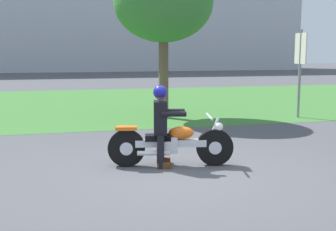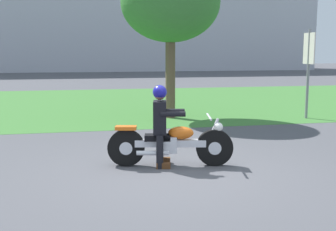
{
  "view_description": "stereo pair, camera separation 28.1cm",
  "coord_description": "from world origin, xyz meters",
  "px_view_note": "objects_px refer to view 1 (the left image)",
  "views": [
    {
      "loc": [
        -1.84,
        -6.59,
        1.95
      ],
      "look_at": [
        -0.05,
        0.6,
        0.85
      ],
      "focal_mm": 45.9,
      "sensor_mm": 36.0,
      "label": 1
    },
    {
      "loc": [
        -1.56,
        -6.66,
        1.95
      ],
      "look_at": [
        -0.05,
        0.6,
        0.85
      ],
      "focal_mm": 45.9,
      "sensor_mm": 36.0,
      "label": 2
    }
  ],
  "objects_px": {
    "tree_roadside": "(163,3)",
    "sign_banner": "(300,60)",
    "rider_lead": "(161,119)",
    "motorcycle_lead": "(171,144)"
  },
  "relations": [
    {
      "from": "tree_roadside",
      "to": "sign_banner",
      "type": "height_order",
      "value": "tree_roadside"
    },
    {
      "from": "sign_banner",
      "to": "tree_roadside",
      "type": "bearing_deg",
      "value": 166.53
    },
    {
      "from": "rider_lead",
      "to": "sign_banner",
      "type": "distance_m",
      "value": 6.9
    },
    {
      "from": "tree_roadside",
      "to": "sign_banner",
      "type": "relative_size",
      "value": 1.74
    },
    {
      "from": "motorcycle_lead",
      "to": "rider_lead",
      "type": "relative_size",
      "value": 1.53
    },
    {
      "from": "motorcycle_lead",
      "to": "rider_lead",
      "type": "distance_m",
      "value": 0.46
    },
    {
      "from": "rider_lead",
      "to": "sign_banner",
      "type": "bearing_deg",
      "value": 51.49
    },
    {
      "from": "motorcycle_lead",
      "to": "tree_roadside",
      "type": "distance_m",
      "value": 6.24
    },
    {
      "from": "motorcycle_lead",
      "to": "rider_lead",
      "type": "bearing_deg",
      "value": 179.17
    },
    {
      "from": "motorcycle_lead",
      "to": "tree_roadside",
      "type": "xyz_separation_m",
      "value": [
        1.14,
        5.38,
        2.96
      ]
    }
  ]
}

